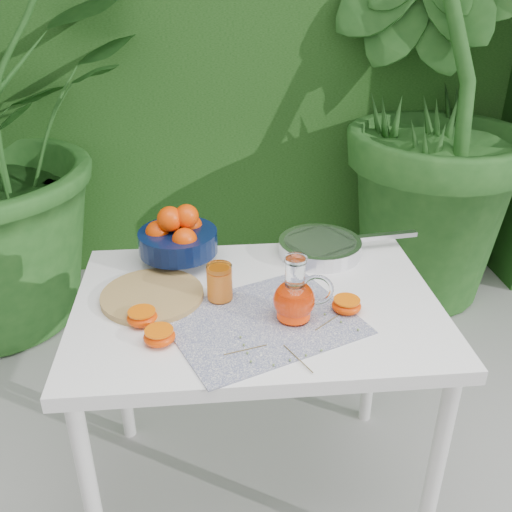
{
  "coord_description": "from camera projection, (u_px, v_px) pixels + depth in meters",
  "views": [
    {
      "loc": [
        -0.01,
        -1.33,
        1.59
      ],
      "look_at": [
        0.12,
        0.01,
        0.88
      ],
      "focal_mm": 40.0,
      "sensor_mm": 36.0,
      "label": 1
    }
  ],
  "objects": [
    {
      "name": "hedge_backdrop",
      "position": [
        212.0,
        37.0,
        3.18
      ],
      "size": [
        8.0,
        1.65,
        2.5
      ],
      "color": "#184112",
      "rests_on": "ground"
    },
    {
      "name": "white_table",
      "position": [
        257.0,
        326.0,
        1.61
      ],
      "size": [
        1.0,
        0.7,
        0.75
      ],
      "color": "white",
      "rests_on": "ground"
    },
    {
      "name": "orange_halves",
      "position": [
        218.0,
        319.0,
        1.46
      ],
      "size": [
        0.64,
        0.19,
        0.04
      ],
      "color": "#FC4C02",
      "rests_on": "white_table"
    },
    {
      "name": "thyme_sprigs",
      "position": [
        295.0,
        340.0,
        1.4
      ],
      "size": [
        0.35,
        0.27,
        0.01
      ],
      "color": "brown",
      "rests_on": "white_table"
    },
    {
      "name": "fruit_bowl",
      "position": [
        178.0,
        237.0,
        1.73
      ],
      "size": [
        0.31,
        0.31,
        0.19
      ],
      "color": "black",
      "rests_on": "white_table"
    },
    {
      "name": "cutting_board",
      "position": [
        152.0,
        296.0,
        1.58
      ],
      "size": [
        0.3,
        0.3,
        0.02
      ],
      "primitive_type": "cylinder",
      "rotation": [
        0.0,
        0.0,
        -0.04
      ],
      "color": "#A7854B",
      "rests_on": "white_table"
    },
    {
      "name": "juice_tumbler",
      "position": [
        220.0,
        283.0,
        1.55
      ],
      "size": [
        0.08,
        0.08,
        0.1
      ],
      "color": "white",
      "rests_on": "white_table"
    },
    {
      "name": "ground",
      "position": [
        222.0,
        490.0,
        1.92
      ],
      "size": [
        60.0,
        60.0,
        0.0
      ],
      "primitive_type": "plane",
      "color": "beige"
    },
    {
      "name": "saute_pan",
      "position": [
        321.0,
        247.0,
        1.81
      ],
      "size": [
        0.47,
        0.29,
        0.05
      ],
      "color": "silver",
      "rests_on": "white_table"
    },
    {
      "name": "placemat",
      "position": [
        262.0,
        321.0,
        1.48
      ],
      "size": [
        0.57,
        0.51,
        0.0
      ],
      "primitive_type": "cube",
      "rotation": [
        0.0,
        0.0,
        0.4
      ],
      "color": "#0E154F",
      "rests_on": "white_table"
    },
    {
      "name": "juice_pitcher",
      "position": [
        295.0,
        298.0,
        1.46
      ],
      "size": [
        0.16,
        0.13,
        0.18
      ],
      "color": "white",
      "rests_on": "white_table"
    },
    {
      "name": "potted_plant_right",
      "position": [
        425.0,
        99.0,
        2.68
      ],
      "size": [
        2.74,
        2.74,
        1.99
      ],
      "primitive_type": "imported",
      "rotation": [
        0.0,
        0.0,
        2.12
      ],
      "color": "#23571E",
      "rests_on": "ground"
    }
  ]
}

